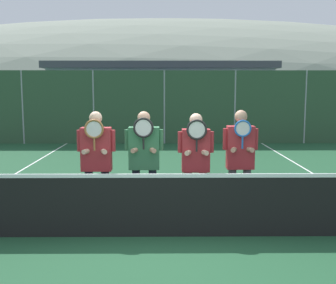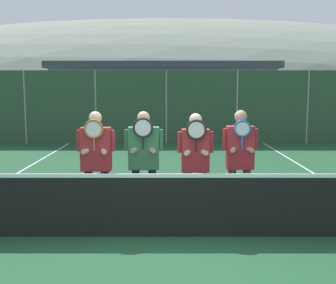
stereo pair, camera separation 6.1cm
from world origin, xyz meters
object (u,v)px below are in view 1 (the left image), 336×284
player_center_left (144,156)px  car_left_of_center (193,115)px  car_far_left (76,116)px  player_rightmost (240,157)px  car_center (305,117)px  player_leftmost (96,158)px  player_center_right (196,159)px

player_center_left → car_left_of_center: 12.04m
car_far_left → player_rightmost: bearing=-66.3°
car_far_left → car_center: (10.04, 0.01, -0.06)m
car_far_left → car_left_of_center: car_left_of_center is taller
player_leftmost → player_center_left: bearing=10.1°
player_leftmost → player_center_left: size_ratio=1.00×
player_leftmost → player_rightmost: (2.32, 0.11, -0.01)m
player_center_left → car_left_of_center: size_ratio=0.40×
player_center_right → car_far_left: 12.53m
player_center_left → player_rightmost: (1.57, -0.03, -0.01)m
player_leftmost → car_center: size_ratio=0.42×
player_center_left → car_far_left: size_ratio=0.38×
player_rightmost → car_far_left: 12.70m
player_center_left → car_center: bearing=60.8°
player_center_right → player_rightmost: (0.73, 0.12, 0.02)m
player_center_right → car_left_of_center: (0.76, 12.08, -0.14)m
player_rightmost → car_center: size_ratio=0.43×
player_leftmost → player_center_left: 0.77m
player_center_right → car_left_of_center: size_ratio=0.39×
player_center_left → car_left_of_center: player_center_left is taller
player_center_right → player_rightmost: size_ratio=0.98×
car_far_left → car_center: bearing=0.1°
player_center_left → car_far_left: (-3.54, 11.60, -0.17)m
player_center_left → player_leftmost: bearing=-169.9°
player_center_right → car_far_left: same height
player_rightmost → car_left_of_center: bearing=89.9°
car_far_left → car_center: size_ratio=1.11×
car_far_left → player_center_right: bearing=-69.6°
car_center → player_leftmost: bearing=-121.7°
player_leftmost → player_rightmost: player_rightmost is taller
car_left_of_center → player_center_right: bearing=-93.6°
car_left_of_center → player_center_left: bearing=-97.6°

